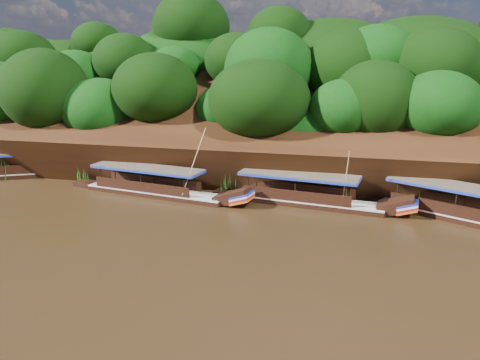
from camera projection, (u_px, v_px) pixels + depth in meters
The scene contains 6 objects.
ground at pixel (289, 244), 27.48m from camera, with size 160.00×160.00×0.00m, color black.
riverbank at pixel (321, 145), 48.32m from camera, with size 120.00×30.06×19.40m.
boat_1 at pixel (316, 199), 34.45m from camera, with size 13.47×3.70×4.85m.
boat_2 at pixel (164, 190), 36.85m from camera, with size 14.25×4.11×5.98m.
boat_3 at pixel (11, 171), 42.73m from camera, with size 12.43×7.62×2.76m.
reeds at pixel (265, 184), 36.95m from camera, with size 49.19×2.51×2.27m.
Camera 1 is at (3.42, -25.55, 10.65)m, focal length 35.00 mm.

